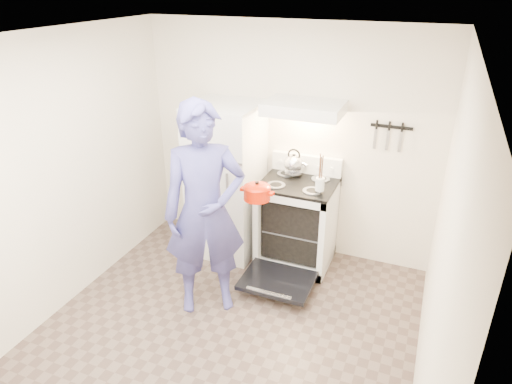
{
  "coord_description": "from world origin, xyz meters",
  "views": [
    {
      "loc": [
        1.43,
        -2.65,
        2.87
      ],
      "look_at": [
        -0.05,
        1.0,
        1.0
      ],
      "focal_mm": 32.0,
      "sensor_mm": 36.0,
      "label": 1
    }
  ],
  "objects_px": {
    "dutch_oven": "(257,193)",
    "refrigerator": "(227,180)",
    "stove_body": "(297,224)",
    "tea_kettle": "(294,163)",
    "person": "(205,212)"
  },
  "relations": [
    {
      "from": "stove_body",
      "to": "tea_kettle",
      "type": "relative_size",
      "value": 3.04
    },
    {
      "from": "stove_body",
      "to": "person",
      "type": "bearing_deg",
      "value": -118.31
    },
    {
      "from": "refrigerator",
      "to": "stove_body",
      "type": "height_order",
      "value": "refrigerator"
    },
    {
      "from": "person",
      "to": "dutch_oven",
      "type": "bearing_deg",
      "value": 11.65
    },
    {
      "from": "tea_kettle",
      "to": "dutch_oven",
      "type": "bearing_deg",
      "value": -96.14
    },
    {
      "from": "refrigerator",
      "to": "stove_body",
      "type": "distance_m",
      "value": 0.9
    },
    {
      "from": "tea_kettle",
      "to": "dutch_oven",
      "type": "relative_size",
      "value": 0.96
    },
    {
      "from": "tea_kettle",
      "to": "person",
      "type": "xyz_separation_m",
      "value": [
        -0.44,
        -1.15,
        -0.11
      ]
    },
    {
      "from": "dutch_oven",
      "to": "refrigerator",
      "type": "bearing_deg",
      "value": 133.72
    },
    {
      "from": "dutch_oven",
      "to": "person",
      "type": "bearing_deg",
      "value": -136.18
    },
    {
      "from": "refrigerator",
      "to": "person",
      "type": "height_order",
      "value": "person"
    },
    {
      "from": "stove_body",
      "to": "person",
      "type": "relative_size",
      "value": 0.46
    },
    {
      "from": "refrigerator",
      "to": "tea_kettle",
      "type": "relative_size",
      "value": 5.61
    },
    {
      "from": "stove_body",
      "to": "dutch_oven",
      "type": "bearing_deg",
      "value": -105.79
    },
    {
      "from": "stove_body",
      "to": "tea_kettle",
      "type": "height_order",
      "value": "tea_kettle"
    }
  ]
}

